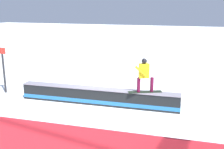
# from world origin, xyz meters

# --- Properties ---
(ground_plane) EXTENTS (120.00, 120.00, 0.00)m
(ground_plane) POSITION_xyz_m (0.00, 0.00, 0.00)
(ground_plane) COLOR white
(grind_box) EXTENTS (7.11, 1.22, 0.74)m
(grind_box) POSITION_xyz_m (0.00, 0.00, 0.34)
(grind_box) COLOR black
(grind_box) RESTS_ON ground_plane
(snowboarder) EXTENTS (1.38, 0.91, 1.42)m
(snowboarder) POSITION_xyz_m (-2.03, -0.19, 1.51)
(snowboarder) COLOR black
(snowboarder) RESTS_ON grind_box
(safety_fence) EXTENTS (11.84, 1.28, 1.17)m
(safety_fence) POSITION_xyz_m (0.00, 4.72, 0.58)
(safety_fence) COLOR red
(safety_fence) RESTS_ON ground_plane
(trail_marker) EXTENTS (0.40, 0.10, 2.28)m
(trail_marker) POSITION_xyz_m (5.00, 0.14, 1.21)
(trail_marker) COLOR #262628
(trail_marker) RESTS_ON ground_plane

